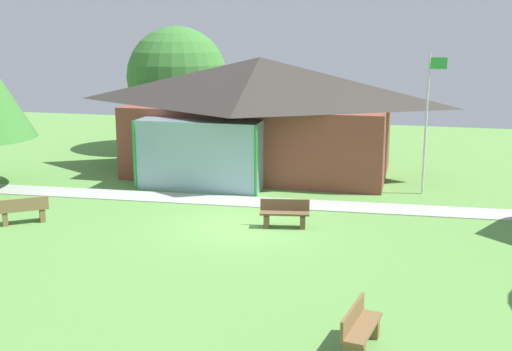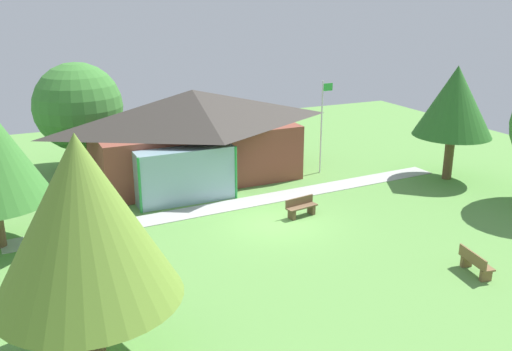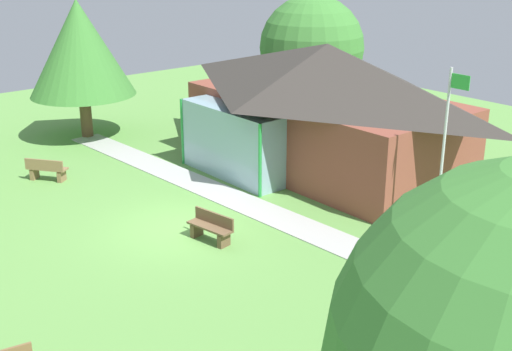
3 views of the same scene
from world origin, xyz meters
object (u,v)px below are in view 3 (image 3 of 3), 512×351
Objects in this scene: pavilion at (321,105)px; tree_behind_pavilion_left at (312,48)px; tree_west_hedge at (80,48)px; bench_rear_near_path at (211,228)px; bench_mid_left at (47,170)px; flagpole at (445,147)px.

tree_behind_pavilion_left reaches higher than pavilion.
pavilion is 1.89× the size of tree_west_hedge.
tree_west_hedge is at bearing -116.05° from tree_behind_pavilion_left.
tree_west_hedge is (-12.21, 2.15, 3.51)m from bench_rear_near_path.
bench_mid_left is at bearing -122.02° from pavilion.
tree_behind_pavilion_left is (-11.77, 6.30, 0.70)m from flagpole.
flagpole is 13.36m from tree_behind_pavilion_left.
pavilion is 10.90m from tree_west_hedge.
tree_west_hedge reaches higher than tree_behind_pavilion_left.
tree_behind_pavilion_left is (0.28, 13.04, 3.11)m from bench_mid_left.
bench_rear_near_path is 1.06× the size of bench_mid_left.
bench_rear_near_path is 0.26× the size of tree_behind_pavilion_left.
tree_behind_pavilion_left is at bearing -65.75° from bench_rear_near_path.
bench_mid_left is at bearing -40.99° from tree_west_hedge.
pavilion reaches higher than bench_mid_left.
bench_rear_near_path is (2.56, -7.02, -2.06)m from pavilion.
flagpole reaches higher than bench_rear_near_path.
tree_west_hedge is 10.38m from tree_behind_pavilion_left.
pavilion is 1.90× the size of tree_behind_pavilion_left.
flagpole is 16.64m from tree_west_hedge.
bench_mid_left is 13.41m from tree_behind_pavilion_left.
tree_behind_pavilion_left is at bearing 151.85° from flagpole.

